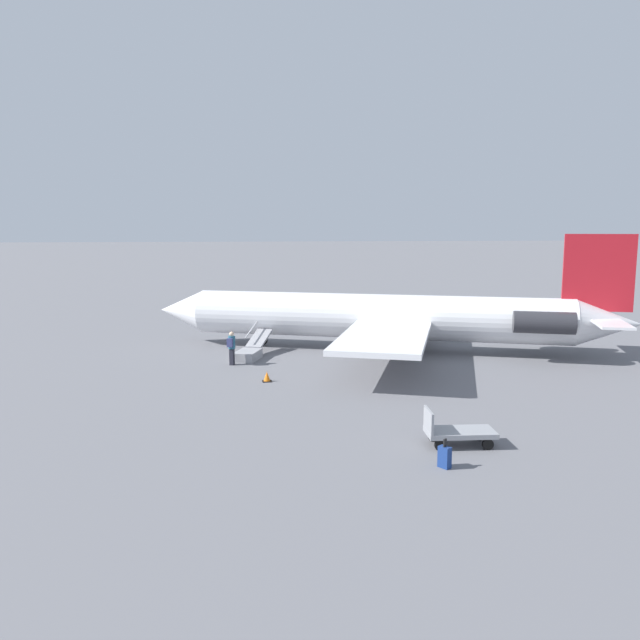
% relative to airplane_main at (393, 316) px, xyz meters
% --- Properties ---
extents(ground_plane, '(600.00, 600.00, 0.00)m').
position_rel_airplane_main_xyz_m(ground_plane, '(0.83, -0.33, -2.00)').
color(ground_plane, slate).
extents(airplane_main, '(26.43, 20.54, 6.69)m').
position_rel_airplane_main_xyz_m(airplane_main, '(0.00, 0.00, 0.00)').
color(airplane_main, white).
rests_on(airplane_main, ground).
extents(boarding_stairs, '(2.42, 4.10, 1.68)m').
position_rel_airplane_main_xyz_m(boarding_stairs, '(8.20, 0.82, -1.63)').
color(boarding_stairs, '#99999E').
rests_on(boarding_stairs, ground).
extents(passenger, '(0.44, 0.57, 1.74)m').
position_rel_airplane_main_xyz_m(passenger, '(9.21, 2.31, -1.00)').
color(passenger, '#23232D').
rests_on(passenger, ground).
extents(luggage_cart, '(2.30, 1.31, 1.22)m').
position_rel_airplane_main_xyz_m(luggage_cart, '(2.31, 15.62, -1.54)').
color(luggage_cart, gray).
rests_on(luggage_cart, ground).
extents(suitcase, '(0.38, 0.42, 0.88)m').
position_rel_airplane_main_xyz_m(suitcase, '(3.36, 17.35, -1.67)').
color(suitcase, navy).
rests_on(suitcase, ground).
extents(traffic_cone_near_stairs, '(0.43, 0.43, 0.47)m').
position_rel_airplane_main_xyz_m(traffic_cone_near_stairs, '(7.70, 6.09, -1.79)').
color(traffic_cone_near_stairs, black).
rests_on(traffic_cone_near_stairs, ground).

